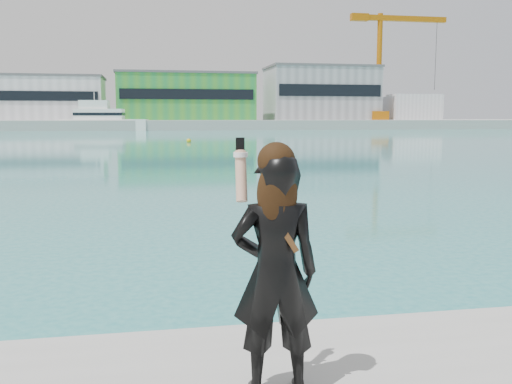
{
  "coord_description": "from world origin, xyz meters",
  "views": [
    {
      "loc": [
        -0.53,
        -3.86,
        2.65
      ],
      "look_at": [
        0.28,
        0.46,
        2.07
      ],
      "focal_mm": 40.0,
      "sensor_mm": 36.0,
      "label": 1
    }
  ],
  "objects_px": {
    "woman": "(275,266)",
    "motor_yacht": "(102,119)",
    "dock_crane": "(384,63)",
    "buoy_near": "(189,142)"
  },
  "relations": [
    {
      "from": "woman",
      "to": "motor_yacht",
      "type": "bearing_deg",
      "value": -80.41
    },
    {
      "from": "dock_crane",
      "to": "motor_yacht",
      "type": "distance_m",
      "value": 64.52
    },
    {
      "from": "motor_yacht",
      "to": "buoy_near",
      "type": "xyz_separation_m",
      "value": [
        13.07,
        -56.38,
        -2.18
      ]
    },
    {
      "from": "motor_yacht",
      "to": "buoy_near",
      "type": "height_order",
      "value": "motor_yacht"
    },
    {
      "from": "buoy_near",
      "to": "woman",
      "type": "relative_size",
      "value": 0.29
    },
    {
      "from": "buoy_near",
      "to": "woman",
      "type": "distance_m",
      "value": 57.1
    },
    {
      "from": "dock_crane",
      "to": "buoy_near",
      "type": "distance_m",
      "value": 83.3
    },
    {
      "from": "motor_yacht",
      "to": "woman",
      "type": "distance_m",
      "value": 113.76
    },
    {
      "from": "buoy_near",
      "to": "woman",
      "type": "bearing_deg",
      "value": -93.41
    },
    {
      "from": "buoy_near",
      "to": "woman",
      "type": "height_order",
      "value": "woman"
    }
  ]
}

